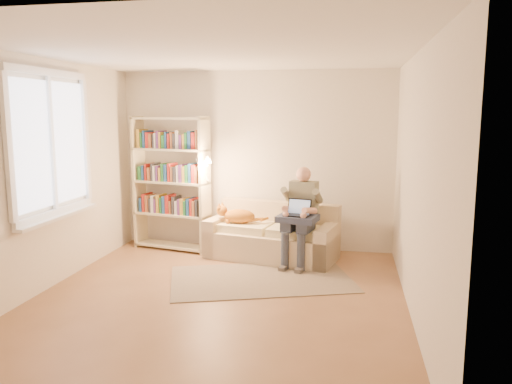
% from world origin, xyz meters
% --- Properties ---
extents(floor, '(4.50, 4.50, 0.00)m').
position_xyz_m(floor, '(0.00, 0.00, 0.00)').
color(floor, brown).
rests_on(floor, ground).
extents(ceiling, '(4.00, 4.50, 0.02)m').
position_xyz_m(ceiling, '(0.00, 0.00, 2.60)').
color(ceiling, white).
rests_on(ceiling, wall_back).
extents(wall_left, '(0.02, 4.50, 2.60)m').
position_xyz_m(wall_left, '(-2.00, 0.00, 1.30)').
color(wall_left, silver).
rests_on(wall_left, floor).
extents(wall_right, '(0.02, 4.50, 2.60)m').
position_xyz_m(wall_right, '(2.00, 0.00, 1.30)').
color(wall_right, silver).
rests_on(wall_right, floor).
extents(wall_back, '(4.00, 0.02, 2.60)m').
position_xyz_m(wall_back, '(0.00, 2.25, 1.30)').
color(wall_back, silver).
rests_on(wall_back, floor).
extents(wall_front, '(4.00, 0.02, 2.60)m').
position_xyz_m(wall_front, '(0.00, -2.25, 1.30)').
color(wall_front, silver).
rests_on(wall_front, floor).
extents(window, '(0.12, 1.52, 1.69)m').
position_xyz_m(window, '(-1.95, 0.20, 1.38)').
color(window, white).
rests_on(window, wall_left).
extents(sofa, '(1.89, 1.14, 0.75)m').
position_xyz_m(sofa, '(0.34, 1.74, 0.27)').
color(sofa, beige).
rests_on(sofa, floor).
extents(person, '(0.46, 0.63, 1.29)m').
position_xyz_m(person, '(0.75, 1.51, 0.72)').
color(person, slate).
rests_on(person, sofa).
extents(cat, '(0.68, 0.32, 0.24)m').
position_xyz_m(cat, '(-0.11, 1.72, 0.58)').
color(cat, orange).
rests_on(cat, sofa).
extents(blanket, '(0.57, 0.50, 0.08)m').
position_xyz_m(blanket, '(0.68, 1.40, 0.65)').
color(blanket, '#2C344E').
rests_on(blanket, person).
extents(laptop, '(0.35, 0.31, 0.27)m').
position_xyz_m(laptop, '(0.68, 1.41, 0.74)').
color(laptop, black).
rests_on(laptop, blanket).
extents(bookshelf, '(1.28, 0.61, 1.95)m').
position_xyz_m(bookshelf, '(-1.18, 1.90, 1.08)').
color(bookshelf, beige).
rests_on(bookshelf, floor).
extents(rug, '(2.45, 1.90, 0.01)m').
position_xyz_m(rug, '(0.35, 0.78, 0.01)').
color(rug, gray).
rests_on(rug, floor).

